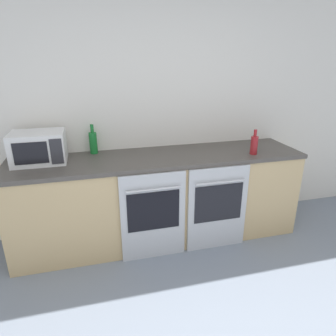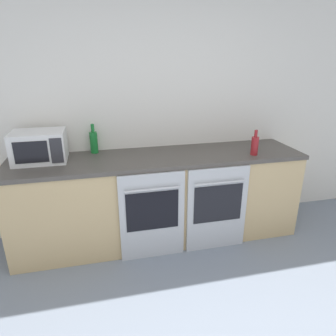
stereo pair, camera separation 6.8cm
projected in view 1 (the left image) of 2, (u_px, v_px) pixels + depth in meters
wall_back at (151, 111)px, 3.16m from camera, size 10.00×0.06×2.60m
counter_back at (160, 197)px, 3.13m from camera, size 2.91×0.68×0.92m
oven_left at (153, 216)px, 2.79m from camera, size 0.61×0.06×0.87m
oven_right at (218, 208)px, 2.94m from camera, size 0.61×0.06×0.87m
microwave at (39, 147)px, 2.74m from camera, size 0.47×0.35×0.29m
bottle_red at (254, 145)px, 2.99m from camera, size 0.07×0.07×0.25m
bottle_green at (93, 142)px, 3.01m from camera, size 0.08×0.08×0.30m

